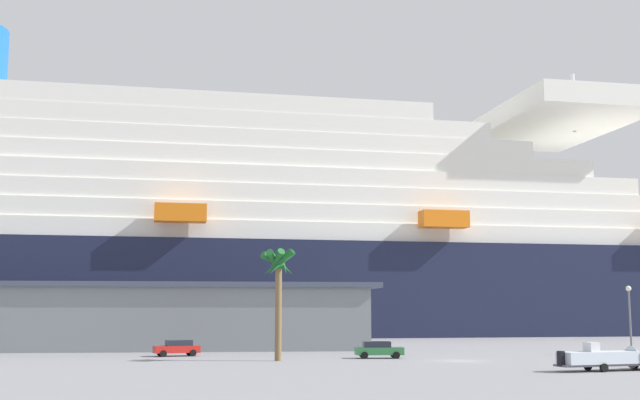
{
  "coord_description": "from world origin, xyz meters",
  "views": [
    {
      "loc": [
        -26.68,
        -68.81,
        4.55
      ],
      "look_at": [
        -4.28,
        42.14,
        20.28
      ],
      "focal_mm": 44.51,
      "sensor_mm": 36.0,
      "label": 1
    }
  ],
  "objects_px": {
    "cruise_ship": "(183,242)",
    "small_boat_on_trailer": "(606,358)",
    "parked_car_green_wagon": "(379,349)",
    "parked_car_red_hatchback": "(177,348)",
    "street_lamp": "(630,309)",
    "palm_tree": "(278,273)"
  },
  "relations": [
    {
      "from": "cruise_ship",
      "to": "small_boat_on_trailer",
      "type": "distance_m",
      "value": 94.81
    },
    {
      "from": "cruise_ship",
      "to": "parked_car_green_wagon",
      "type": "xyz_separation_m",
      "value": [
        16.67,
        -70.19,
        -15.74
      ]
    },
    {
      "from": "parked_car_red_hatchback",
      "to": "street_lamp",
      "type": "bearing_deg",
      "value": -8.72
    },
    {
      "from": "palm_tree",
      "to": "parked_car_red_hatchback",
      "type": "bearing_deg",
      "value": 133.49
    },
    {
      "from": "parked_car_green_wagon",
      "to": "cruise_ship",
      "type": "bearing_deg",
      "value": 103.36
    },
    {
      "from": "palm_tree",
      "to": "parked_car_red_hatchback",
      "type": "distance_m",
      "value": 14.54
    },
    {
      "from": "small_boat_on_trailer",
      "to": "palm_tree",
      "type": "xyz_separation_m",
      "value": [
        -22.56,
        16.7,
        6.95
      ]
    },
    {
      "from": "small_boat_on_trailer",
      "to": "parked_car_red_hatchback",
      "type": "distance_m",
      "value": 40.64
    },
    {
      "from": "cruise_ship",
      "to": "parked_car_green_wagon",
      "type": "distance_m",
      "value": 73.85
    },
    {
      "from": "palm_tree",
      "to": "parked_car_red_hatchback",
      "type": "height_order",
      "value": "palm_tree"
    },
    {
      "from": "palm_tree",
      "to": "street_lamp",
      "type": "distance_m",
      "value": 37.03
    },
    {
      "from": "small_boat_on_trailer",
      "to": "parked_car_green_wagon",
      "type": "xyz_separation_m",
      "value": [
        -12.59,
        18.62,
        -0.13
      ]
    },
    {
      "from": "cruise_ship",
      "to": "palm_tree",
      "type": "xyz_separation_m",
      "value": [
        6.71,
        -72.12,
        -8.67
      ]
    },
    {
      "from": "cruise_ship",
      "to": "palm_tree",
      "type": "relative_size",
      "value": 28.89
    },
    {
      "from": "street_lamp",
      "to": "parked_car_green_wagon",
      "type": "height_order",
      "value": "street_lamp"
    },
    {
      "from": "cruise_ship",
      "to": "parked_car_green_wagon",
      "type": "height_order",
      "value": "cruise_ship"
    },
    {
      "from": "parked_car_red_hatchback",
      "to": "small_boat_on_trailer",
      "type": "bearing_deg",
      "value": -39.63
    },
    {
      "from": "street_lamp",
      "to": "parked_car_green_wagon",
      "type": "distance_m",
      "value": 27.13
    },
    {
      "from": "parked_car_green_wagon",
      "to": "palm_tree",
      "type": "bearing_deg",
      "value": -169.07
    },
    {
      "from": "street_lamp",
      "to": "cruise_ship",
      "type": "bearing_deg",
      "value": 121.92
    },
    {
      "from": "small_boat_on_trailer",
      "to": "street_lamp",
      "type": "relative_size",
      "value": 1.25
    },
    {
      "from": "cruise_ship",
      "to": "small_boat_on_trailer",
      "type": "xyz_separation_m",
      "value": [
        29.27,
        -88.82,
        -15.62
      ]
    }
  ]
}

